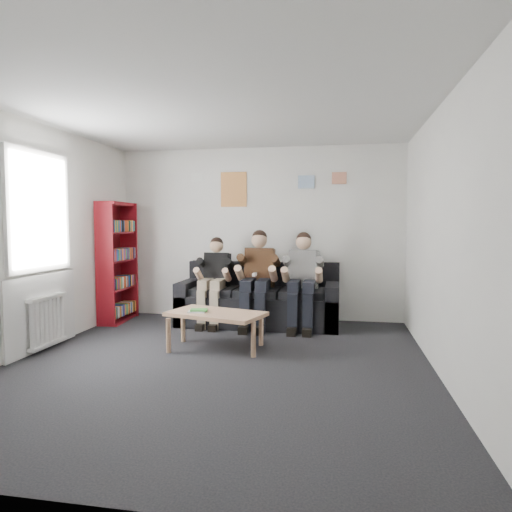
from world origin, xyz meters
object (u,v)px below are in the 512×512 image
Objects in this scene: sofa at (260,302)px; person_left at (214,281)px; person_middle at (257,279)px; person_right at (302,281)px; coffee_table at (216,316)px; bookshelf at (118,262)px.

sofa is 1.80× the size of person_left.
person_right is at bearing 1.17° from person_middle.
person_left is 0.94× the size of person_right.
person_middle is at bearing 77.73° from coffee_table.
bookshelf is at bearing -179.39° from person_middle.
person_middle reaches higher than sofa.
bookshelf reaches higher than person_left.
bookshelf is at bearing 146.32° from coffee_table.
person_left is 0.92× the size of person_middle.
person_right is (0.93, 1.26, 0.30)m from coffee_table.
sofa is 1.50m from coffee_table.
person_middle is 1.02× the size of person_right.
bookshelf is (-2.18, -0.20, 0.59)m from sofa.
coffee_table is 1.35m from person_left.
person_middle is (0.27, 1.26, 0.31)m from coffee_table.
person_middle is at bearing -90.00° from sofa.
person_middle is (2.18, -0.01, -0.21)m from bookshelf.
coffee_table is 1.32m from person_middle.
sofa is 0.76m from person_left.
person_left is at bearing 106.82° from coffee_table.
bookshelf reaches higher than sofa.
bookshelf is at bearing -174.85° from sofa.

